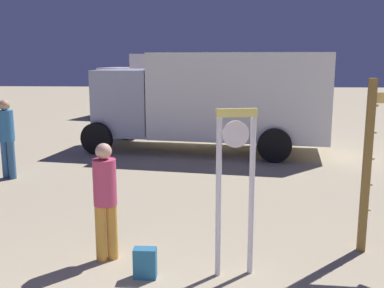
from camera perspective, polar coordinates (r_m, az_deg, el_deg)
standing_clock at (r=5.56m, az=5.51°, el=-4.08°), size 0.50×0.18×2.12m
person_near_clock at (r=6.14m, az=-10.91°, el=-6.45°), size 0.31×0.31×1.62m
backpack at (r=5.85m, az=-5.98°, el=-14.73°), size 0.28×0.20×0.39m
person_distant at (r=10.94m, az=-22.38°, el=1.07°), size 0.34×0.34×1.80m
box_truck_near at (r=13.21m, az=3.10°, el=5.91°), size 7.16×3.54×2.85m
box_truck_far at (r=20.67m, az=-2.50°, el=7.68°), size 6.85×3.95×2.87m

